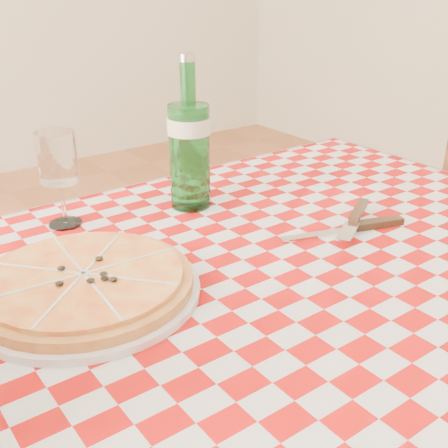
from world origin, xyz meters
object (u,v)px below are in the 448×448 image
at_px(water_bottle, 189,134).
at_px(dining_table, 256,322).
at_px(pizza_plate, 84,281).
at_px(wine_glass, 60,180).

bearing_deg(water_bottle, dining_table, -102.16).
xyz_separation_m(pizza_plate, water_bottle, (0.31, 0.19, 0.12)).
bearing_deg(dining_table, wine_glass, 117.36).
xyz_separation_m(water_bottle, wine_glass, (-0.24, 0.06, -0.06)).
distance_m(dining_table, water_bottle, 0.37).
bearing_deg(pizza_plate, wine_glass, 74.05).
height_order(pizza_plate, wine_glass, wine_glass).
relative_size(pizza_plate, wine_glass, 1.90).
distance_m(pizza_plate, water_bottle, 0.38).
bearing_deg(pizza_plate, water_bottle, 31.86).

